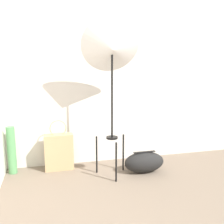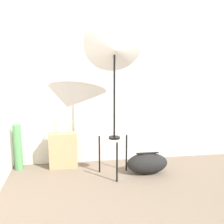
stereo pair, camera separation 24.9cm
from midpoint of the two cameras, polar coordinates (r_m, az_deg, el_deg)
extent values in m
cube|color=silver|center=(3.53, 7.42, 10.21)|extent=(8.00, 0.05, 2.60)
cylinder|color=black|center=(2.98, 3.53, -10.92)|extent=(0.02, 0.02, 0.46)
cylinder|color=black|center=(3.22, -0.52, -9.21)|extent=(0.02, 0.02, 0.46)
cylinder|color=black|center=(3.28, 5.36, -8.87)|extent=(0.02, 0.02, 0.46)
cylinder|color=black|center=(3.08, 2.83, -5.63)|extent=(0.14, 0.14, 0.02)
cylinder|color=black|center=(2.98, 2.92, 3.95)|extent=(0.02, 0.02, 1.03)
cone|color=white|center=(2.96, 3.02, 13.93)|extent=(0.68, 0.45, 0.68)
cube|color=tan|center=(3.39, -8.48, -8.31)|extent=(0.35, 0.14, 0.45)
torus|color=tan|center=(3.31, -8.62, -3.29)|extent=(0.21, 0.01, 0.21)
ellipsoid|color=black|center=(3.27, 9.88, -10.98)|extent=(0.50, 0.25, 0.25)
cube|color=black|center=(3.23, 9.96, -8.83)|extent=(0.27, 0.04, 0.01)
cylinder|color=#56995B|center=(3.44, -17.88, -7.35)|extent=(0.10, 0.10, 0.58)
camera|label=1|loc=(0.12, -87.37, 0.50)|focal=42.00mm
camera|label=2|loc=(0.12, 92.63, -0.50)|focal=42.00mm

